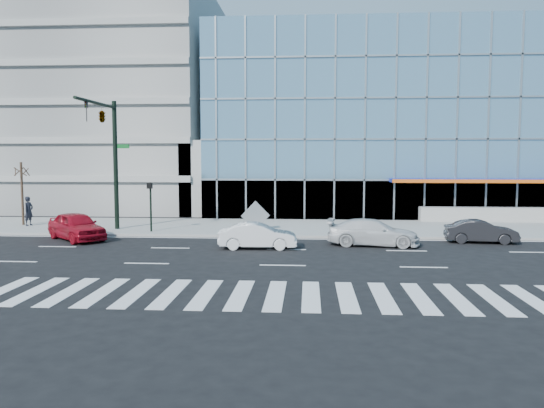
% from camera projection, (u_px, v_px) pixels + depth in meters
% --- Properties ---
extents(ground, '(160.00, 160.00, 0.00)m').
position_uv_depth(ground, '(287.00, 249.00, 26.86)').
color(ground, black).
rests_on(ground, ground).
extents(sidewalk, '(120.00, 8.00, 0.15)m').
position_uv_depth(sidewalk, '(292.00, 227.00, 34.81)').
color(sidewalk, gray).
rests_on(sidewalk, ground).
extents(theatre_building, '(42.00, 26.00, 15.00)m').
position_uv_depth(theatre_building, '(443.00, 128.00, 51.09)').
color(theatre_building, '#74A5C2').
rests_on(theatre_building, ground).
extents(parking_garage, '(24.00, 24.00, 20.00)m').
position_uv_depth(parking_garage, '(99.00, 104.00, 53.20)').
color(parking_garage, gray).
rests_on(parking_garage, ground).
extents(ramp_block, '(6.00, 8.00, 6.00)m').
position_uv_depth(ramp_block, '(225.00, 177.00, 44.90)').
color(ramp_block, gray).
rests_on(ramp_block, ground).
extents(tower_backdrop, '(14.00, 14.00, 48.00)m').
position_uv_depth(tower_backdrop, '(138.00, 51.00, 96.40)').
color(tower_backdrop, gray).
rests_on(tower_backdrop, ground).
extents(traffic_signal, '(1.14, 5.74, 8.00)m').
position_uv_depth(traffic_signal, '(106.00, 132.00, 31.62)').
color(traffic_signal, black).
rests_on(traffic_signal, sidewalk).
extents(ped_signal_post, '(0.30, 0.33, 3.00)m').
position_uv_depth(ped_signal_post, '(150.00, 199.00, 32.17)').
color(ped_signal_post, black).
rests_on(ped_signal_post, sidewalk).
extents(street_tree_near, '(1.10, 1.10, 4.23)m').
position_uv_depth(street_tree_near, '(21.00, 171.00, 35.22)').
color(street_tree_near, '#332319').
rests_on(street_tree_near, sidewalk).
extents(white_suv, '(5.00, 2.49, 1.39)m').
position_uv_depth(white_suv, '(373.00, 232.00, 28.03)').
color(white_suv, silver).
rests_on(white_suv, ground).
extents(white_sedan, '(4.04, 1.55, 1.31)m').
position_uv_depth(white_sedan, '(258.00, 236.00, 27.09)').
color(white_sedan, white).
rests_on(white_sedan, ground).
extents(dark_sedan, '(3.88, 1.65, 1.25)m').
position_uv_depth(dark_sedan, '(481.00, 231.00, 28.93)').
color(dark_sedan, black).
rests_on(dark_sedan, ground).
extents(red_sedan, '(4.66, 4.54, 1.58)m').
position_uv_depth(red_sedan, '(76.00, 226.00, 29.89)').
color(red_sedan, '#A20C1C').
rests_on(red_sedan, ground).
extents(pedestrian, '(0.62, 0.80, 1.93)m').
position_uv_depth(pedestrian, '(29.00, 211.00, 35.08)').
color(pedestrian, black).
rests_on(pedestrian, sidewalk).
extents(tilted_panel, '(1.73, 0.73, 1.84)m').
position_uv_depth(tilted_panel, '(255.00, 216.00, 32.71)').
color(tilted_panel, '#A5A5A5').
rests_on(tilted_panel, sidewalk).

